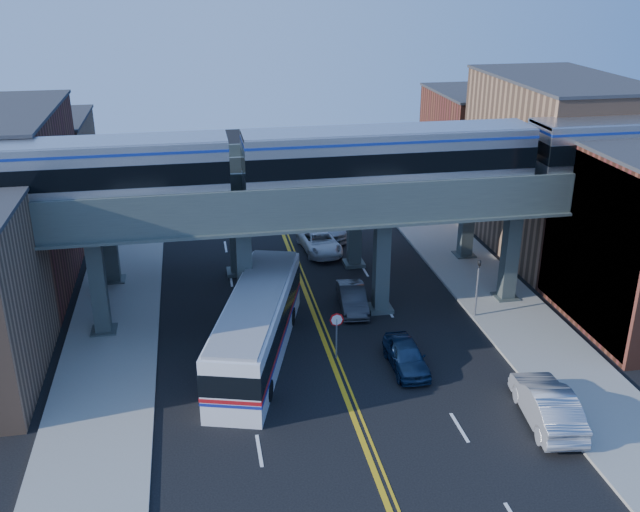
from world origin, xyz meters
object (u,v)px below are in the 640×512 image
object	(u,v)px
car_lane_b	(352,298)
car_lane_d	(322,224)
car_parked_curb	(547,404)
car_lane_c	(320,242)
car_lane_a	(406,356)
stop_sign	(337,328)
transit_bus	(257,327)
transit_train	(388,158)
traffic_signal	(478,282)

from	to	relation	value
car_lane_b	car_lane_d	xyz separation A→B (m)	(0.56, 12.77, 0.16)
car_lane_b	car_parked_curb	size ratio (longest dim) A/B	0.79
car_lane_c	car_lane_a	bearing A→B (deg)	-90.08
stop_sign	car_lane_b	distance (m)	5.90
transit_bus	car_lane_c	world-z (taller)	transit_bus
transit_train	car_lane_b	xyz separation A→B (m)	(-1.79, 0.42, -8.65)
stop_sign	car_parked_curb	world-z (taller)	stop_sign
stop_sign	car_lane_d	bearing A→B (deg)	81.74
stop_sign	transit_train	bearing A→B (deg)	52.19
transit_train	transit_bus	xyz separation A→B (m)	(-7.93, -4.01, -7.66)
car_lane_a	car_lane_b	distance (m)	7.18
car_lane_b	stop_sign	bearing A→B (deg)	-106.06
transit_bus	car_lane_c	bearing A→B (deg)	-6.45
car_parked_curb	car_lane_a	bearing A→B (deg)	-41.50
traffic_signal	car_lane_c	bearing A→B (deg)	120.54
transit_bus	traffic_signal	bearing A→B (deg)	-64.78
stop_sign	car_lane_a	bearing A→B (deg)	-26.58
car_lane_d	stop_sign	bearing A→B (deg)	-105.18
traffic_signal	transit_bus	world-z (taller)	traffic_signal
transit_train	stop_sign	world-z (taller)	transit_train
car_lane_c	car_lane_b	bearing A→B (deg)	-93.64
traffic_signal	transit_bus	size ratio (longest dim) A/B	0.31
stop_sign	car_lane_c	world-z (taller)	stop_sign
transit_bus	car_lane_d	distance (m)	18.48
traffic_signal	car_lane_a	distance (m)	7.45
transit_train	car_lane_a	distance (m)	10.92
car_lane_d	transit_bus	bearing A→B (deg)	-118.16
transit_bus	car_lane_d	world-z (taller)	transit_bus
car_lane_b	car_parked_curb	bearing A→B (deg)	-59.25
transit_train	traffic_signal	world-z (taller)	transit_train
car_lane_c	car_parked_curb	world-z (taller)	car_parked_curb
transit_train	stop_sign	size ratio (longest dim) A/B	18.86
transit_bus	car_lane_a	xyz separation A→B (m)	(7.35, -2.64, -0.98)
car_lane_a	car_lane_d	world-z (taller)	car_lane_d
car_lane_b	car_parked_curb	xyz separation A→B (m)	(6.11, -12.66, 0.18)
car_lane_d	transit_train	bearing A→B (deg)	-91.55
car_lane_a	car_lane_d	bearing A→B (deg)	92.33
car_lane_c	car_lane_d	world-z (taller)	car_lane_d
transit_train	car_lane_a	world-z (taller)	transit_train
transit_train	transit_bus	distance (m)	11.73
car_lane_d	car_lane_c	bearing A→B (deg)	-110.84
car_lane_c	car_parked_curb	bearing A→B (deg)	-79.12
transit_train	traffic_signal	size ratio (longest dim) A/B	12.10
stop_sign	car_lane_b	size ratio (longest dim) A/B	0.61
car_parked_curb	transit_bus	bearing A→B (deg)	-26.65
traffic_signal	car_lane_a	xyz separation A→B (m)	(-5.60, -4.65, -1.58)
stop_sign	traffic_signal	distance (m)	9.41
car_lane_b	transit_bus	bearing A→B (deg)	-139.17
traffic_signal	car_parked_curb	world-z (taller)	traffic_signal
stop_sign	car_parked_curb	distance (m)	10.97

